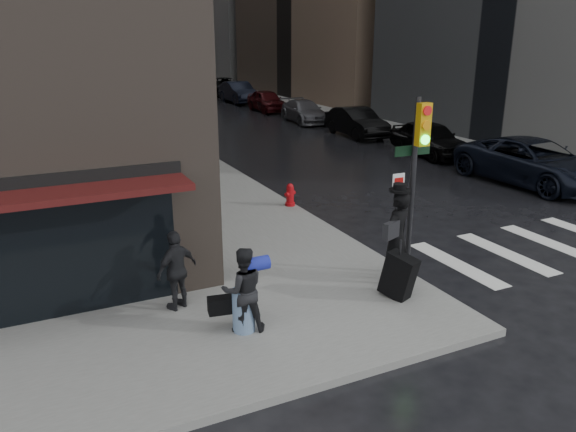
% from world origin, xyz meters
% --- Properties ---
extents(ground, '(140.00, 140.00, 0.00)m').
position_xyz_m(ground, '(0.00, 0.00, 0.00)').
color(ground, black).
rests_on(ground, ground).
extents(sidewalk_left, '(4.00, 50.00, 0.15)m').
position_xyz_m(sidewalk_left, '(0.00, 27.00, 0.07)').
color(sidewalk_left, slate).
rests_on(sidewalk_left, ground).
extents(sidewalk_right, '(3.00, 50.00, 0.15)m').
position_xyz_m(sidewalk_right, '(13.50, 27.00, 0.07)').
color(sidewalk_right, slate).
rests_on(sidewalk_right, ground).
extents(crosswalk, '(8.50, 3.00, 0.01)m').
position_xyz_m(crosswalk, '(7.50, 1.00, 0.00)').
color(crosswalk, silver).
rests_on(crosswalk, ground).
extents(man_overcoat, '(1.12, 1.45, 2.23)m').
position_xyz_m(man_overcoat, '(1.29, 0.44, 1.09)').
color(man_overcoat, black).
rests_on(man_overcoat, ground).
extents(man_jeans, '(1.12, 0.75, 1.59)m').
position_xyz_m(man_jeans, '(-2.32, 0.04, 0.95)').
color(man_jeans, black).
rests_on(man_jeans, ground).
extents(man_greycoat, '(1.01, 0.75, 1.59)m').
position_xyz_m(man_greycoat, '(-3.14, 1.40, 0.94)').
color(man_greycoat, black).
rests_on(man_greycoat, ground).
extents(traffic_light, '(0.97, 0.44, 3.88)m').
position_xyz_m(traffic_light, '(1.86, 0.75, 2.66)').
color(traffic_light, black).
rests_on(traffic_light, ground).
extents(fire_hydrant, '(0.41, 0.31, 0.70)m').
position_xyz_m(fire_hydrant, '(1.80, 6.61, 0.46)').
color(fire_hydrant, '#AE0A10').
rests_on(fire_hydrant, ground).
extents(parked_car_0, '(2.97, 6.01, 1.64)m').
position_xyz_m(parked_car_0, '(11.11, 5.62, 0.82)').
color(parked_car_0, black).
rests_on(parked_car_0, ground).
extents(parked_car_1, '(2.19, 4.65, 1.54)m').
position_xyz_m(parked_car_1, '(11.01, 11.25, 0.77)').
color(parked_car_1, black).
rests_on(parked_car_1, ground).
extents(parked_car_2, '(1.83, 4.65, 1.51)m').
position_xyz_m(parked_car_2, '(10.70, 16.87, 0.75)').
color(parked_car_2, black).
rests_on(parked_car_2, ground).
extents(parked_car_3, '(2.22, 4.71, 1.33)m').
position_xyz_m(parked_car_3, '(10.49, 22.50, 0.66)').
color(parked_car_3, '#535358').
rests_on(parked_car_3, ground).
extents(parked_car_4, '(1.90, 4.40, 1.48)m').
position_xyz_m(parked_car_4, '(10.42, 28.13, 0.74)').
color(parked_car_4, '#3A0B0E').
rests_on(parked_car_4, ground).
extents(parked_car_5, '(1.80, 4.98, 1.63)m').
position_xyz_m(parked_car_5, '(10.44, 33.75, 0.82)').
color(parked_car_5, black).
rests_on(parked_car_5, ground).
extents(parked_car_6, '(2.80, 5.59, 1.52)m').
position_xyz_m(parked_car_6, '(11.32, 39.38, 0.76)').
color(parked_car_6, black).
rests_on(parked_car_6, ground).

